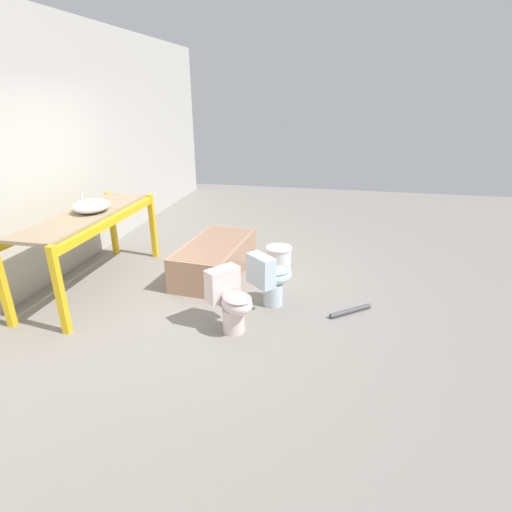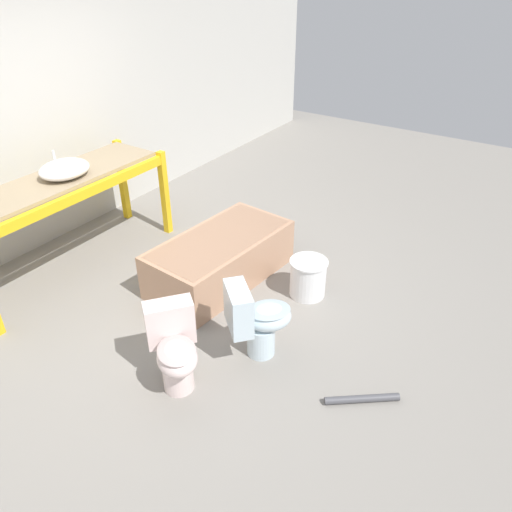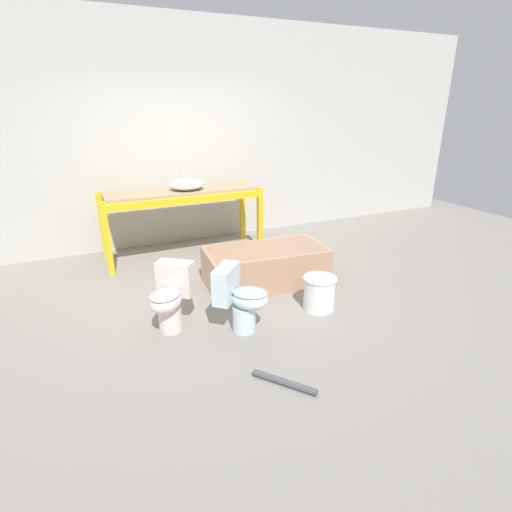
# 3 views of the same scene
# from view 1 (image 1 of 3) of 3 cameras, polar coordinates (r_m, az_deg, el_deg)

# --- Properties ---
(ground_plane) EXTENTS (12.00, 12.00, 0.00)m
(ground_plane) POSITION_cam_1_polar(r_m,az_deg,el_deg) (5.00, -8.94, -4.77)
(ground_plane) COLOR gray
(warehouse_wall_rear) EXTENTS (10.80, 0.08, 3.20)m
(warehouse_wall_rear) POSITION_cam_1_polar(r_m,az_deg,el_deg) (5.50, -29.40, 12.69)
(warehouse_wall_rear) COLOR beige
(warehouse_wall_rear) RESTS_ON ground_plane
(shelving_rack) EXTENTS (2.16, 0.71, 0.94)m
(shelving_rack) POSITION_cam_1_polar(r_m,az_deg,el_deg) (5.17, -22.99, 4.18)
(shelving_rack) COLOR yellow
(shelving_rack) RESTS_ON ground_plane
(sink_basin) EXTENTS (0.47, 0.41, 0.23)m
(sink_basin) POSITION_cam_1_polar(r_m,az_deg,el_deg) (5.15, -22.43, 6.67)
(sink_basin) COLOR white
(sink_basin) RESTS_ON shelving_rack
(bathtub_main) EXTENTS (1.48, 0.83, 0.44)m
(bathtub_main) POSITION_cam_1_polar(r_m,az_deg,el_deg) (5.29, -5.86, -0.03)
(bathtub_main) COLOR tan
(bathtub_main) RESTS_ON ground_plane
(toilet_near) EXTENTS (0.57, 0.56, 0.64)m
(toilet_near) POSITION_cam_1_polar(r_m,az_deg,el_deg) (4.46, 2.13, -3.18)
(toilet_near) COLOR silver
(toilet_near) RESTS_ON ground_plane
(toilet_far) EXTENTS (0.55, 0.58, 0.64)m
(toilet_far) POSITION_cam_1_polar(r_m,az_deg,el_deg) (4.00, -3.58, -6.34)
(toilet_far) COLOR silver
(toilet_far) RESTS_ON ground_plane
(bucket_white) EXTENTS (0.35, 0.35, 0.36)m
(bucket_white) POSITION_cam_1_polar(r_m,az_deg,el_deg) (5.35, 3.29, -0.47)
(bucket_white) COLOR white
(bucket_white) RESTS_ON ground_plane
(loose_pipe) EXTENTS (0.37, 0.46, 0.05)m
(loose_pipe) POSITION_cam_1_polar(r_m,az_deg,el_deg) (4.55, 13.33, -7.65)
(loose_pipe) COLOR #4C4C51
(loose_pipe) RESTS_ON ground_plane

